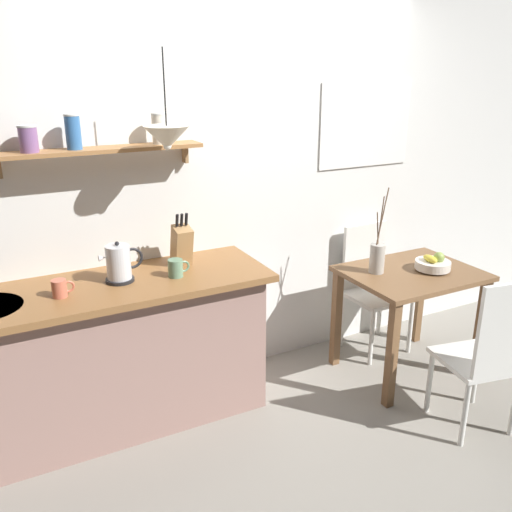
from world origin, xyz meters
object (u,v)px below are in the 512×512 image
Objects in this scene: pendant_lamp at (167,138)px; dining_table at (410,290)px; dining_chair_far at (371,281)px; electric_kettle at (119,264)px; knife_block at (182,244)px; coffee_mug_spare at (176,268)px; dining_chair_near at (488,352)px; twig_vase at (377,257)px; coffee_mug_by_sink at (60,288)px; fruit_bowl at (433,263)px.

dining_table is at bearing -8.87° from pendant_lamp.
electric_kettle is at bearing -176.72° from dining_chair_far.
knife_block reaches higher than dining_chair_far.
coffee_mug_spare reaches higher than dining_table.
dining_chair_near is at bearing -33.53° from pendant_lamp.
twig_vase is 1.29m from knife_block.
dining_chair_near is 1.82m from coffee_mug_spare.
twig_vase is 1.35m from coffee_mug_spare.
coffee_mug_by_sink is 0.96m from pendant_lamp.
coffee_mug_spare is (-1.70, 0.29, 0.16)m from fruit_bowl.
dining_table is 0.75m from dining_chair_near.
fruit_bowl is at bearing 72.18° from dining_chair_near.
knife_block is (0.40, 0.09, 0.03)m from electric_kettle.
coffee_mug_by_sink is at bearing -167.16° from knife_block.
electric_kettle is at bearing 170.64° from dining_table.
knife_block is (-1.48, -0.01, 0.52)m from dining_chair_far.
fruit_bowl is (0.22, 0.68, 0.27)m from dining_chair_near.
dining_table is at bearing 83.07° from dining_chair_near.
twig_vase reaches higher than electric_kettle.
coffee_mug_by_sink is (-2.33, 0.29, 0.16)m from fruit_bowl.
dining_chair_near is 2.37m from coffee_mug_by_sink.
pendant_lamp is (-1.59, -0.17, 1.17)m from dining_chair_far.
knife_block is (-1.38, 1.14, 0.52)m from dining_chair_near.
fruit_bowl is 0.96× the size of electric_kettle.
coffee_mug_spare reaches higher than dining_chair_near.
knife_block reaches higher than electric_kettle.
dining_chair_far is 4.06× the size of fruit_bowl.
pendant_lamp is at bearing -173.89° from dining_chair_far.
dining_chair_near is (-0.09, -0.74, -0.09)m from dining_table.
pendant_lamp is (-1.35, 0.16, 0.84)m from twig_vase.
twig_vase is 1.98m from coffee_mug_by_sink.
dining_chair_far is (0.01, 0.42, -0.09)m from dining_table.
pendant_lamp is at bearing -124.76° from knife_block.
dining_chair_near is 3.03× the size of knife_block.
dining_chair_far is at bearing 3.28° from electric_kettle.
dining_chair_near is 7.74× the size of coffee_mug_spare.
fruit_bowl is at bearing -23.38° from dining_table.
coffee_mug_spare is 0.25× the size of pendant_lamp.
coffee_mug_spare reaches higher than dining_chair_far.
electric_kettle is 0.75× the size of knife_block.
pendant_lamp is at bearing 1.08° from coffee_mug_by_sink.
pendant_lamp is (0.29, -0.06, 0.68)m from electric_kettle.
dining_chair_far is 2.26m from coffee_mug_by_sink.
twig_vase reaches higher than fruit_bowl.
twig_vase is (-0.36, 0.15, 0.05)m from fruit_bowl.
dining_chair_far is at bearing 104.13° from fruit_bowl.
electric_kettle is (-1.88, -0.11, 0.49)m from dining_chair_far.
coffee_mug_by_sink is at bearing -178.92° from pendant_lamp.
pendant_lamp is (-1.58, 0.25, 1.08)m from dining_table.
coffee_mug_by_sink reaches higher than dining_chair_far.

